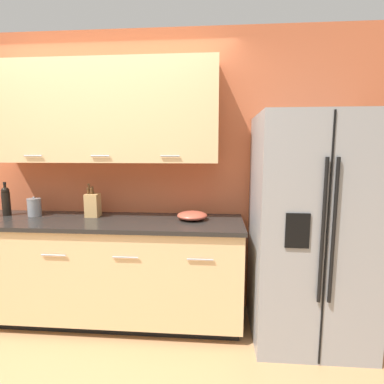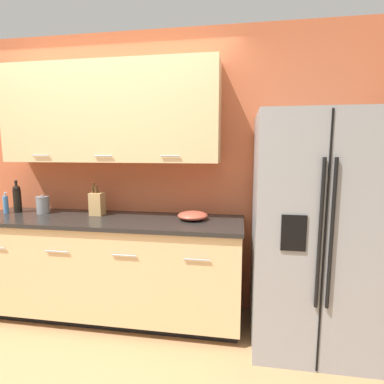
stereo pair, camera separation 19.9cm
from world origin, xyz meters
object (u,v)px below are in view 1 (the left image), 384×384
(refrigerator, at_px, (309,229))
(knife_block, at_px, (93,205))
(wine_bottle, at_px, (6,200))
(mixing_bowl, at_px, (192,216))
(steel_canister, at_px, (34,207))

(refrigerator, height_order, knife_block, refrigerator)
(refrigerator, relative_size, wine_bottle, 5.82)
(refrigerator, distance_m, mixing_bowl, 0.96)
(refrigerator, distance_m, knife_block, 1.87)
(knife_block, bearing_deg, refrigerator, -5.54)
(knife_block, relative_size, steel_canister, 1.69)
(knife_block, height_order, steel_canister, knife_block)
(steel_canister, bearing_deg, knife_block, 1.27)
(refrigerator, xyz_separation_m, wine_bottle, (-2.67, 0.17, 0.17))
(wine_bottle, distance_m, steel_canister, 0.27)
(knife_block, xyz_separation_m, steel_canister, (-0.55, -0.01, -0.03))
(wine_bottle, xyz_separation_m, steel_canister, (0.27, 0.00, -0.06))
(wine_bottle, xyz_separation_m, mixing_bowl, (1.72, -0.03, -0.10))
(mixing_bowl, bearing_deg, wine_bottle, 178.92)
(knife_block, height_order, mixing_bowl, knife_block)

